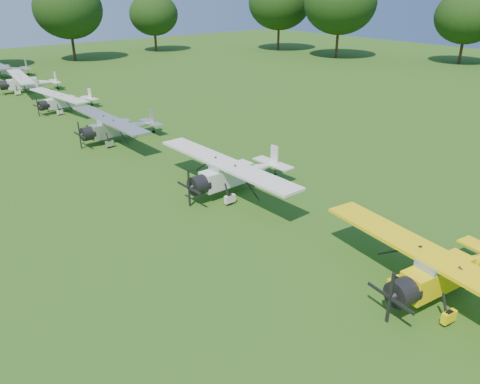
# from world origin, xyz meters

# --- Properties ---
(ground) EXTENTS (160.00, 160.00, 0.00)m
(ground) POSITION_xyz_m (0.00, 0.00, 0.00)
(ground) COLOR #214E13
(ground) RESTS_ON ground
(tree_belt) EXTENTS (137.36, 130.27, 14.52)m
(tree_belt) POSITION_xyz_m (3.57, 0.16, 8.03)
(tree_belt) COLOR #302012
(tree_belt) RESTS_ON ground
(aircraft_2) EXTENTS (6.80, 10.80, 2.12)m
(aircraft_2) POSITION_xyz_m (1.49, -14.24, 1.24)
(aircraft_2) COLOR yellow
(aircraft_2) RESTS_ON ground
(aircraft_3) EXTENTS (6.97, 11.07, 2.19)m
(aircraft_3) POSITION_xyz_m (1.49, -1.03, 1.28)
(aircraft_3) COLOR white
(aircraft_3) RESTS_ON ground
(aircraft_4) EXTENTS (6.57, 10.43, 2.06)m
(aircraft_4) POSITION_xyz_m (0.57, 12.47, 1.21)
(aircraft_4) COLOR silver
(aircraft_4) RESTS_ON ground
(aircraft_5) EXTENTS (5.90, 9.36, 1.84)m
(aircraft_5) POSITION_xyz_m (0.86, 24.44, 1.07)
(aircraft_5) COLOR white
(aircraft_5) RESTS_ON ground
(aircraft_6) EXTENTS (6.62, 10.51, 2.06)m
(aircraft_6) POSITION_xyz_m (0.78, 35.78, 1.21)
(aircraft_6) COLOR white
(aircraft_6) RESTS_ON ground
(aircraft_7) EXTENTS (6.78, 10.76, 2.13)m
(aircraft_7) POSITION_xyz_m (0.84, 47.07, 1.25)
(aircraft_7) COLOR silver
(aircraft_7) RESTS_ON ground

